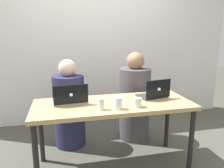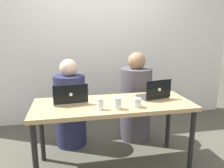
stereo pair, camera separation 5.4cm
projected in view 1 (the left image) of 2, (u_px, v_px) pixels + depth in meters
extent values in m
plane|color=#4A493E|center=(113.00, 165.00, 2.36)|extent=(12.00, 12.00, 0.00)
cube|color=silver|center=(93.00, 38.00, 3.38)|extent=(4.50, 0.10, 2.63)
cube|color=tan|center=(113.00, 105.00, 2.20)|extent=(1.59, 0.62, 0.04)
cylinder|color=black|center=(36.00, 160.00, 1.87)|extent=(0.05, 0.05, 0.67)
cylinder|color=black|center=(191.00, 141.00, 2.20)|extent=(0.05, 0.05, 0.67)
cylinder|color=black|center=(41.00, 133.00, 2.37)|extent=(0.05, 0.05, 0.67)
cylinder|color=black|center=(167.00, 121.00, 2.69)|extent=(0.05, 0.05, 0.67)
cylinder|color=#26284B|center=(69.00, 111.00, 2.72)|extent=(0.41, 0.41, 0.90)
sphere|color=beige|center=(67.00, 68.00, 2.59)|extent=(0.21, 0.21, 0.21)
cylinder|color=#4D4951|center=(134.00, 104.00, 2.90)|extent=(0.46, 0.46, 0.95)
sphere|color=#997051|center=(135.00, 61.00, 2.76)|extent=(0.23, 0.23, 0.23)
cube|color=#3B3B3D|center=(152.00, 96.00, 2.40)|extent=(0.34, 0.27, 0.02)
cube|color=black|center=(158.00, 89.00, 2.28)|extent=(0.30, 0.07, 0.19)
sphere|color=white|center=(159.00, 89.00, 2.27)|extent=(0.03, 0.03, 0.03)
cube|color=silver|center=(70.00, 101.00, 2.21)|extent=(0.36, 0.24, 0.02)
cube|color=black|center=(71.00, 95.00, 2.09)|extent=(0.34, 0.05, 0.19)
sphere|color=white|center=(71.00, 95.00, 2.08)|extent=(0.03, 0.03, 0.03)
cylinder|color=white|center=(101.00, 104.00, 1.99)|extent=(0.06, 0.06, 0.11)
cylinder|color=silver|center=(101.00, 107.00, 1.99)|extent=(0.05, 0.05, 0.06)
cylinder|color=silver|center=(137.00, 102.00, 2.07)|extent=(0.08, 0.08, 0.09)
cylinder|color=silver|center=(137.00, 104.00, 2.07)|extent=(0.07, 0.07, 0.05)
cylinder|color=white|center=(118.00, 103.00, 2.01)|extent=(0.08, 0.08, 0.11)
cylinder|color=silver|center=(118.00, 106.00, 2.01)|extent=(0.07, 0.07, 0.06)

